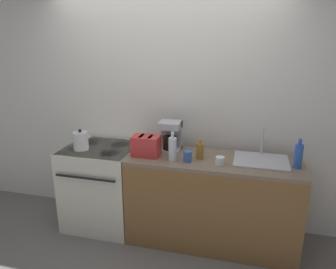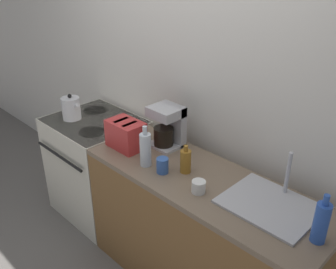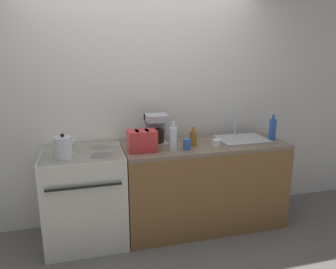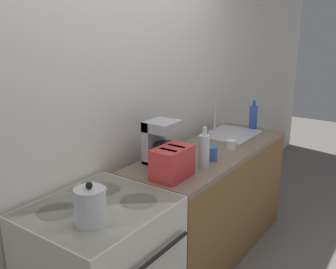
# 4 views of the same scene
# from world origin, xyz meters

# --- Properties ---
(wall_back) EXTENTS (8.00, 0.05, 2.60)m
(wall_back) POSITION_xyz_m (0.00, 0.72, 1.30)
(wall_back) COLOR silver
(wall_back) RESTS_ON ground_plane
(counter_block) EXTENTS (1.68, 0.60, 0.92)m
(counter_block) POSITION_xyz_m (0.60, 0.30, 0.46)
(counter_block) COLOR brown
(counter_block) RESTS_ON ground_plane
(kettle) EXTENTS (0.19, 0.15, 0.22)m
(kettle) POSITION_xyz_m (-0.79, 0.22, 1.01)
(kettle) COLOR silver
(kettle) RESTS_ON stove
(toaster) EXTENTS (0.27, 0.18, 0.20)m
(toaster) POSITION_xyz_m (-0.07, 0.23, 1.02)
(toaster) COLOR red
(toaster) RESTS_ON counter_block
(coffee_maker) EXTENTS (0.22, 0.20, 0.30)m
(coffee_maker) POSITION_xyz_m (0.12, 0.47, 1.07)
(coffee_maker) COLOR #B7B7BC
(coffee_maker) RESTS_ON counter_block
(sink_tray) EXTENTS (0.51, 0.41, 0.28)m
(sink_tray) POSITION_xyz_m (1.04, 0.36, 0.93)
(sink_tray) COLOR #B7B7BC
(sink_tray) RESTS_ON counter_block
(bottle_clear) EXTENTS (0.08, 0.08, 0.29)m
(bottle_clear) POSITION_xyz_m (0.21, 0.16, 1.03)
(bottle_clear) COLOR silver
(bottle_clear) RESTS_ON counter_block
(bottle_blue) EXTENTS (0.07, 0.07, 0.27)m
(bottle_blue) POSITION_xyz_m (1.35, 0.28, 1.03)
(bottle_blue) COLOR #2D56B7
(bottle_blue) RESTS_ON counter_block
(bottle_amber) EXTENTS (0.07, 0.07, 0.19)m
(bottle_amber) POSITION_xyz_m (0.46, 0.29, 1.00)
(bottle_amber) COLOR #9E6B23
(bottle_amber) RESTS_ON counter_block
(cup_blue) EXTENTS (0.08, 0.08, 0.10)m
(cup_blue) POSITION_xyz_m (0.36, 0.18, 0.97)
(cup_blue) COLOR #3860B2
(cup_blue) RESTS_ON counter_block
(cup_white) EXTENTS (0.08, 0.08, 0.08)m
(cup_white) POSITION_xyz_m (0.67, 0.18, 0.95)
(cup_white) COLOR white
(cup_white) RESTS_ON counter_block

